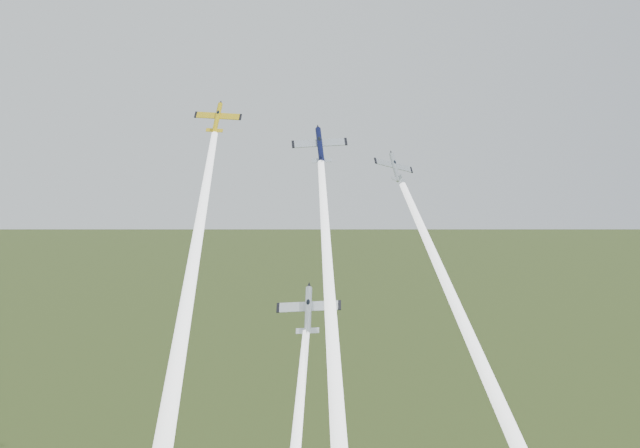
% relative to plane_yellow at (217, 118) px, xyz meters
% --- Properties ---
extents(plane_yellow, '(8.34, 6.70, 6.54)m').
position_rel_plane_yellow_xyz_m(plane_yellow, '(0.00, 0.00, 0.00)').
color(plane_yellow, yellow).
extents(smoke_trail_yellow, '(10.49, 41.04, 47.58)m').
position_rel_plane_yellow_xyz_m(smoke_trail_yellow, '(-4.12, -21.30, -25.34)').
color(smoke_trail_yellow, white).
extents(plane_navy, '(8.40, 6.61, 7.46)m').
position_rel_plane_yellow_xyz_m(plane_navy, '(14.99, -4.81, -4.13)').
color(plane_navy, '#0E123D').
extents(smoke_trail_navy, '(4.58, 47.79, 55.10)m').
position_rel_plane_yellow_xyz_m(smoke_trail_navy, '(14.00, -29.70, -33.23)').
color(smoke_trail_navy, white).
extents(plane_silver_right, '(7.04, 7.46, 7.12)m').
position_rel_plane_yellow_xyz_m(plane_silver_right, '(26.08, -5.63, -7.38)').
color(plane_silver_right, '#ADB6BC').
extents(smoke_trail_silver_right, '(18.76, 44.56, 53.72)m').
position_rel_plane_yellow_xyz_m(smoke_trail_silver_right, '(34.56, -28.42, -35.79)').
color(smoke_trail_silver_right, white).
extents(plane_silver_low, '(9.64, 8.56, 8.06)m').
position_rel_plane_yellow_xyz_m(plane_silver_low, '(11.93, -17.74, -26.03)').
color(plane_silver_low, silver).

